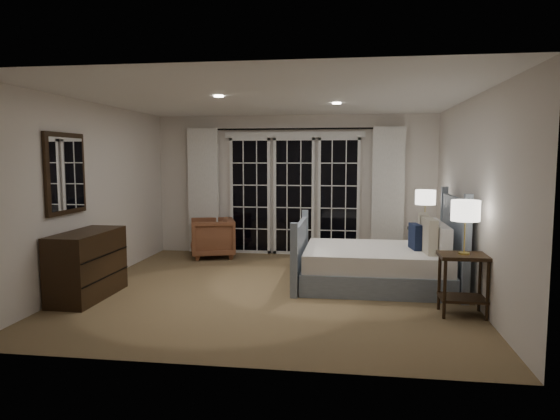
# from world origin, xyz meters

# --- Properties ---
(floor) EXTENTS (5.00, 5.00, 0.00)m
(floor) POSITION_xyz_m (0.00, 0.00, 0.00)
(floor) COLOR brown
(floor) RESTS_ON ground
(ceiling) EXTENTS (5.00, 5.00, 0.00)m
(ceiling) POSITION_xyz_m (0.00, 0.00, 2.50)
(ceiling) COLOR white
(ceiling) RESTS_ON wall_back
(wall_left) EXTENTS (0.02, 5.00, 2.50)m
(wall_left) POSITION_xyz_m (-2.50, 0.00, 1.25)
(wall_left) COLOR silver
(wall_left) RESTS_ON floor
(wall_right) EXTENTS (0.02, 5.00, 2.50)m
(wall_right) POSITION_xyz_m (2.50, 0.00, 1.25)
(wall_right) COLOR silver
(wall_right) RESTS_ON floor
(wall_back) EXTENTS (5.00, 0.02, 2.50)m
(wall_back) POSITION_xyz_m (0.00, 2.50, 1.25)
(wall_back) COLOR silver
(wall_back) RESTS_ON floor
(wall_front) EXTENTS (5.00, 0.02, 2.50)m
(wall_front) POSITION_xyz_m (0.00, -2.50, 1.25)
(wall_front) COLOR silver
(wall_front) RESTS_ON floor
(french_doors) EXTENTS (2.50, 0.04, 2.20)m
(french_doors) POSITION_xyz_m (0.00, 2.46, 1.09)
(french_doors) COLOR black
(french_doors) RESTS_ON wall_back
(curtain_rod) EXTENTS (3.50, 0.03, 0.03)m
(curtain_rod) POSITION_xyz_m (0.00, 2.40, 2.25)
(curtain_rod) COLOR black
(curtain_rod) RESTS_ON wall_back
(curtain_left) EXTENTS (0.55, 0.10, 2.25)m
(curtain_left) POSITION_xyz_m (-1.65, 2.38, 1.15)
(curtain_left) COLOR white
(curtain_left) RESTS_ON curtain_rod
(curtain_right) EXTENTS (0.55, 0.10, 2.25)m
(curtain_right) POSITION_xyz_m (1.65, 2.38, 1.15)
(curtain_right) COLOR white
(curtain_right) RESTS_ON curtain_rod
(downlight_a) EXTENTS (0.12, 0.12, 0.01)m
(downlight_a) POSITION_xyz_m (0.80, 0.60, 2.49)
(downlight_a) COLOR white
(downlight_a) RESTS_ON ceiling
(downlight_b) EXTENTS (0.12, 0.12, 0.01)m
(downlight_b) POSITION_xyz_m (-0.60, -0.40, 2.49)
(downlight_b) COLOR white
(downlight_b) RESTS_ON ceiling
(bed) EXTENTS (2.12, 1.51, 1.23)m
(bed) POSITION_xyz_m (1.42, 0.40, 0.32)
(bed) COLOR gray
(bed) RESTS_ON floor
(nightstand_left) EXTENTS (0.53, 0.42, 0.69)m
(nightstand_left) POSITION_xyz_m (2.25, -0.77, 0.45)
(nightstand_left) COLOR black
(nightstand_left) RESTS_ON floor
(nightstand_right) EXTENTS (0.49, 0.39, 0.63)m
(nightstand_right) POSITION_xyz_m (2.18, 1.64, 0.42)
(nightstand_right) COLOR black
(nightstand_right) RESTS_ON floor
(lamp_left) EXTENTS (0.31, 0.31, 0.60)m
(lamp_left) POSITION_xyz_m (2.25, -0.77, 1.16)
(lamp_left) COLOR #D4BA55
(lamp_left) RESTS_ON nightstand_left
(lamp_right) EXTENTS (0.32, 0.32, 0.61)m
(lamp_right) POSITION_xyz_m (2.18, 1.64, 1.12)
(lamp_right) COLOR #D4BA55
(lamp_right) RESTS_ON nightstand_right
(armchair) EXTENTS (0.95, 0.93, 0.69)m
(armchair) POSITION_xyz_m (-1.39, 2.00, 0.34)
(armchair) COLOR brown
(armchair) RESTS_ON floor
(dresser) EXTENTS (0.50, 1.18, 0.83)m
(dresser) POSITION_xyz_m (-2.23, -0.71, 0.42)
(dresser) COLOR black
(dresser) RESTS_ON floor
(mirror) EXTENTS (0.05, 0.85, 1.00)m
(mirror) POSITION_xyz_m (-2.47, -0.71, 1.55)
(mirror) COLOR black
(mirror) RESTS_ON wall_left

